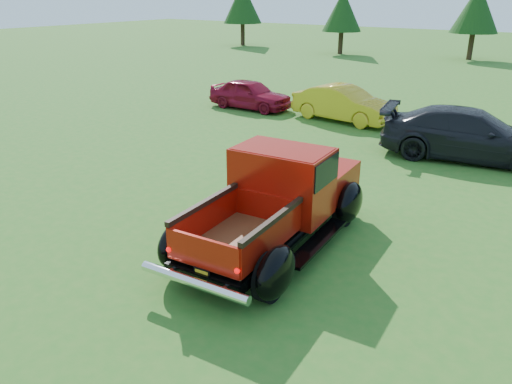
% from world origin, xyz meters
% --- Properties ---
extents(ground, '(120.00, 120.00, 0.00)m').
position_xyz_m(ground, '(0.00, 0.00, 0.00)').
color(ground, '#29651D').
rests_on(ground, ground).
extents(tree_far_west, '(3.33, 3.33, 5.20)m').
position_xyz_m(tree_far_west, '(-22.00, 30.00, 3.52)').
color(tree_far_west, '#332114').
rests_on(tree_far_west, ground).
extents(tree_west, '(2.94, 2.94, 4.60)m').
position_xyz_m(tree_west, '(-12.00, 29.00, 3.11)').
color(tree_west, '#332114').
rests_on(tree_west, ground).
extents(tree_mid_left, '(3.20, 3.20, 5.00)m').
position_xyz_m(tree_mid_left, '(-3.00, 31.00, 3.38)').
color(tree_mid_left, '#332114').
rests_on(tree_mid_left, ground).
extents(pickup_truck, '(2.62, 5.04, 1.82)m').
position_xyz_m(pickup_truck, '(0.70, 0.29, 0.86)').
color(pickup_truck, black).
rests_on(pickup_truck, ground).
extents(show_car_red, '(3.48, 1.41, 1.18)m').
position_xyz_m(show_car_red, '(-6.50, 9.36, 0.59)').
color(show_car_red, maroon).
rests_on(show_car_red, ground).
extents(show_car_yellow, '(4.01, 1.79, 1.28)m').
position_xyz_m(show_car_yellow, '(-2.46, 9.62, 0.64)').
color(show_car_yellow, gold).
rests_on(show_car_yellow, ground).
extents(show_car_grey, '(5.19, 2.86, 1.42)m').
position_xyz_m(show_car_grey, '(2.44, 7.54, 0.71)').
color(show_car_grey, black).
rests_on(show_car_grey, ground).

